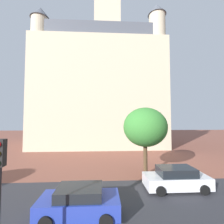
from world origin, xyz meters
TOP-DOWN VIEW (x-y plane):
  - ground_plane at (0.00, 10.00)m, footprint 120.00×120.00m
  - street_asphalt_strip at (0.00, 7.07)m, footprint 120.00×6.13m
  - landmark_building at (-0.99, 28.49)m, footprint 23.38×14.12m
  - car_blue at (-1.68, 5.72)m, footprint 4.06×2.07m
  - car_white at (4.68, 8.42)m, footprint 4.43×2.03m
  - tree_curb_far at (3.27, 11.24)m, footprint 3.90×3.90m

SIDE VIEW (x-z plane):
  - ground_plane at x=0.00m, z-range 0.00..0.00m
  - street_asphalt_strip at x=0.00m, z-range 0.00..0.00m
  - car_blue at x=-1.68m, z-range -0.03..1.45m
  - car_white at x=4.68m, z-range -0.04..1.50m
  - tree_curb_far at x=3.27m, z-range 1.24..7.25m
  - landmark_building at x=-0.99m, z-range -8.12..31.68m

